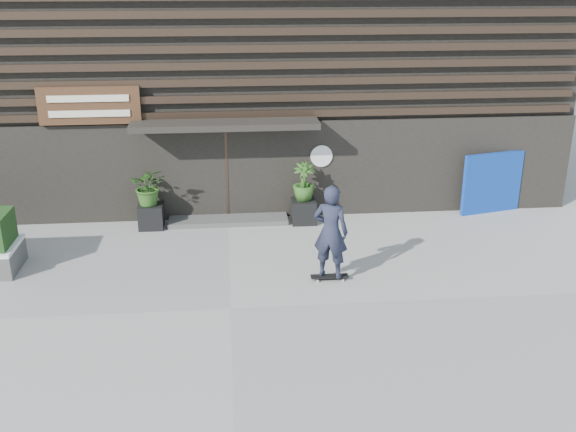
{
  "coord_description": "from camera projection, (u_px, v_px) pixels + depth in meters",
  "views": [
    {
      "loc": [
        0.05,
        -11.19,
        6.05
      ],
      "look_at": [
        1.28,
        1.96,
        1.1
      ],
      "focal_mm": 41.28,
      "sensor_mm": 36.0,
      "label": 1
    }
  ],
  "objects": [
    {
      "name": "bamboo_right",
      "position": [
        304.0,
        182.0,
        16.44
      ],
      "size": [
        0.54,
        0.54,
        0.96
      ],
      "primitive_type": "imported",
      "color": "#2D591E",
      "rests_on": "planter_pot_right"
    },
    {
      "name": "entrance_step",
      "position": [
        228.0,
        220.0,
        16.82
      ],
      "size": [
        3.0,
        0.8,
        0.12
      ],
      "primitive_type": "cube",
      "color": "#464644",
      "rests_on": "ground"
    },
    {
      "name": "planter_pot_left",
      "position": [
        151.0,
        216.0,
        16.38
      ],
      "size": [
        0.6,
        0.6,
        0.6
      ],
      "primitive_type": "cube",
      "color": "black",
      "rests_on": "ground"
    },
    {
      "name": "skateboarder",
      "position": [
        331.0,
        232.0,
        13.33
      ],
      "size": [
        0.84,
        0.72,
        2.06
      ],
      "color": "black",
      "rests_on": "ground"
    },
    {
      "name": "blue_tarp",
      "position": [
        492.0,
        183.0,
        17.25
      ],
      "size": [
        1.7,
        0.53,
        1.61
      ],
      "primitive_type": "cube",
      "rotation": [
        0.0,
        0.0,
        0.24
      ],
      "color": "#0B3299",
      "rests_on": "ground"
    },
    {
      "name": "planter_pot_right",
      "position": [
        303.0,
        211.0,
        16.71
      ],
      "size": [
        0.6,
        0.6,
        0.6
      ],
      "primitive_type": "cube",
      "color": "black",
      "rests_on": "ground"
    },
    {
      "name": "bamboo_left",
      "position": [
        149.0,
        186.0,
        16.11
      ],
      "size": [
        0.86,
        0.75,
        0.96
      ],
      "primitive_type": "imported",
      "color": "#2D591E",
      "rests_on": "planter_pot_left"
    },
    {
      "name": "building",
      "position": [
        223.0,
        40.0,
        20.44
      ],
      "size": [
        18.0,
        11.0,
        8.0
      ],
      "color": "black",
      "rests_on": "ground"
    },
    {
      "name": "ground",
      "position": [
        231.0,
        309.0,
        12.55
      ],
      "size": [
        80.0,
        80.0,
        0.0
      ],
      "primitive_type": "plane",
      "color": "#9E9B96",
      "rests_on": "ground"
    }
  ]
}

